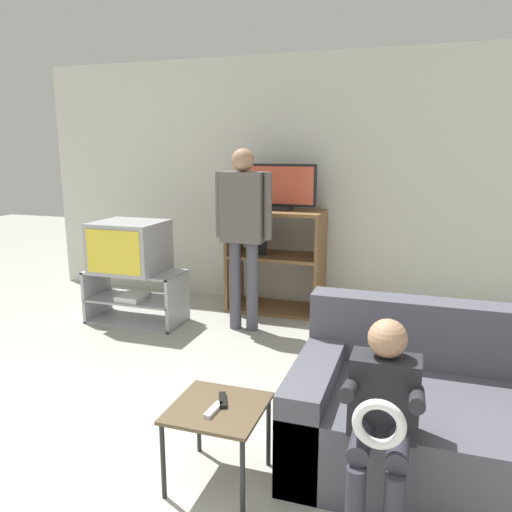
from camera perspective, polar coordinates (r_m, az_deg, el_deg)
name	(u,v)px	position (r m, az deg, el deg)	size (l,w,h in m)	color
wall_back	(318,184)	(5.27, 7.14, 8.16)	(6.40, 0.06, 2.60)	beige
tv_stand	(136,297)	(5.00, -13.56, -4.55)	(0.93, 0.45, 0.51)	#A8A8AD
television_main	(130,247)	(4.89, -14.23, 1.05)	(0.63, 0.56, 0.48)	#9E9EA3
media_shelf	(276,260)	(5.15, 2.29, -0.43)	(0.96, 0.51, 1.05)	brown
television_flat	(278,188)	(5.06, 2.52, 7.74)	(0.79, 0.20, 0.46)	black
snack_table	(218,415)	(2.60, -4.38, -17.71)	(0.45, 0.45, 0.41)	brown
remote_control_black	(223,400)	(2.61, -3.81, -16.11)	(0.04, 0.14, 0.02)	black
remote_control_white	(213,410)	(2.53, -4.89, -17.12)	(0.04, 0.14, 0.02)	silver
couch	(456,420)	(2.93, 21.84, -17.01)	(1.68, 0.98, 0.81)	#4C4C56
person_standing_adult	(243,222)	(4.49, -1.46, 3.88)	(0.53, 0.20, 1.66)	#4C4C56
person_seated_child	(382,411)	(2.29, 14.24, -16.82)	(0.33, 0.43, 0.95)	#2D2D38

